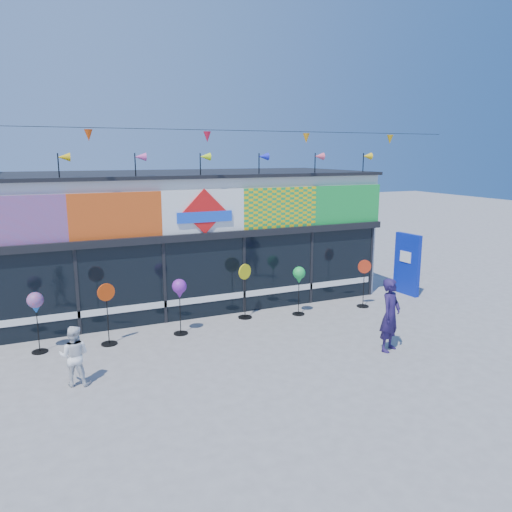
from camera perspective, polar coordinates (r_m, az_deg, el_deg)
ground at (r=11.79m, az=-0.35°, el=-11.81°), size 80.00×80.00×0.00m
kite_shop at (r=16.64m, az=-8.61°, el=2.38°), size 16.00×5.70×5.31m
blue_sign at (r=17.53m, az=16.88°, el=-0.88°), size 0.26×1.04×2.07m
spinner_0 at (r=12.91m, az=-23.88°, el=-5.10°), size 0.38×0.38×1.49m
spinner_1 at (r=12.94m, az=-16.62°, el=-6.21°), size 0.43×0.40×1.58m
spinner_2 at (r=13.16m, az=-8.74°, el=-3.90°), size 0.38×0.38×1.50m
spinner_3 at (r=14.38m, az=-1.28°, el=-3.86°), size 0.43×0.41×1.60m
spinner_4 at (r=14.64m, az=4.94°, el=-2.34°), size 0.37×0.37×1.45m
spinner_5 at (r=15.78m, az=12.22°, el=-2.94°), size 0.41×0.38×1.49m
adult_man at (r=12.46m, az=15.11°, el=-6.53°), size 0.77×0.68×1.79m
child at (r=11.05m, az=-20.07°, el=-10.64°), size 0.70×0.55×1.27m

